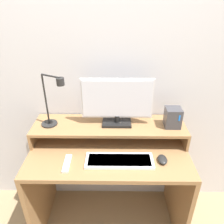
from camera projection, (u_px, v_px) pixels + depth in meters
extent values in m
cube|color=silver|center=(109.00, 72.00, 1.65)|extent=(6.00, 0.05, 2.50)
cube|color=olive|center=(109.00, 152.00, 1.59)|extent=(1.15, 0.59, 0.03)
cube|color=olive|center=(41.00, 188.00, 1.78)|extent=(0.03, 0.59, 0.74)
cube|color=olive|center=(178.00, 190.00, 1.77)|extent=(0.03, 0.59, 0.74)
cube|color=olive|center=(36.00, 132.00, 1.69)|extent=(0.02, 0.31, 0.11)
cube|color=olive|center=(182.00, 133.00, 1.68)|extent=(0.02, 0.31, 0.11)
cube|color=olive|center=(109.00, 125.00, 1.65)|extent=(1.15, 0.31, 0.02)
cube|color=black|center=(117.00, 123.00, 1.65)|extent=(0.22, 0.13, 0.02)
cylinder|color=black|center=(117.00, 119.00, 1.63)|extent=(0.04, 0.04, 0.05)
cube|color=silver|center=(117.00, 99.00, 1.56)|extent=(0.52, 0.02, 0.30)
cube|color=silver|center=(117.00, 99.00, 1.55)|extent=(0.49, 0.01, 0.28)
cylinder|color=black|center=(50.00, 124.00, 1.64)|extent=(0.12, 0.12, 0.01)
cylinder|color=black|center=(46.00, 100.00, 1.55)|extent=(0.01, 0.01, 0.38)
cylinder|color=black|center=(51.00, 76.00, 1.43)|extent=(0.14, 0.08, 0.01)
cylinder|color=black|center=(60.00, 82.00, 1.41)|extent=(0.05, 0.05, 0.05)
cube|color=#3D3D42|center=(173.00, 117.00, 1.59)|extent=(0.11, 0.11, 0.15)
cube|color=#1972F2|center=(179.00, 118.00, 1.53)|extent=(0.01, 0.00, 0.04)
cube|color=white|center=(119.00, 161.00, 1.47)|extent=(0.46, 0.16, 0.02)
cube|color=silver|center=(119.00, 160.00, 1.47)|extent=(0.42, 0.12, 0.01)
ellipsoid|color=black|center=(162.00, 159.00, 1.47)|extent=(0.06, 0.10, 0.03)
cube|color=white|center=(67.00, 163.00, 1.45)|extent=(0.04, 0.17, 0.02)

